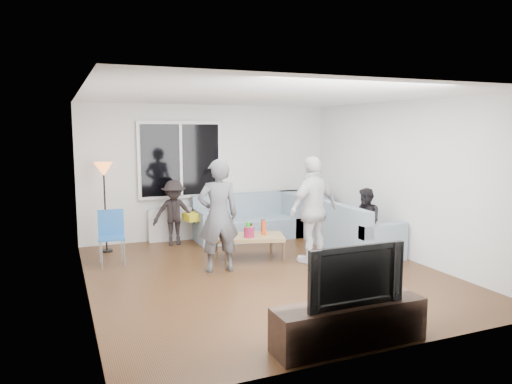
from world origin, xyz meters
name	(u,v)px	position (x,y,z in m)	size (l,w,h in m)	color
floor	(265,275)	(0.00, 0.00, -0.02)	(5.00, 5.50, 0.04)	#56351C
ceiling	(266,95)	(0.00, 0.00, 2.62)	(5.00, 5.50, 0.04)	white
wall_back	(209,171)	(0.00, 2.77, 1.30)	(5.00, 0.04, 2.60)	silver
wall_front	(386,221)	(0.00, -2.77, 1.30)	(5.00, 0.04, 2.60)	silver
wall_left	(82,197)	(-2.52, 0.00, 1.30)	(0.04, 5.50, 2.60)	silver
wall_right	(405,180)	(2.52, 0.00, 1.30)	(0.04, 5.50, 2.60)	silver
window_frame	(180,160)	(-0.60, 2.69, 1.55)	(1.62, 0.06, 1.47)	white
window_glass	(181,160)	(-0.60, 2.65, 1.55)	(1.50, 0.02, 1.35)	black
window_mullion	(181,160)	(-0.60, 2.64, 1.55)	(0.05, 0.03, 1.35)	white
radiator	(182,224)	(-0.60, 2.65, 0.31)	(1.30, 0.12, 0.62)	silver
potted_plant	(203,199)	(-0.18, 2.62, 0.78)	(0.18, 0.15, 0.33)	#386E2C
vase	(165,205)	(-0.93, 2.62, 0.71)	(0.17, 0.17, 0.17)	white
sofa_back_section	(253,216)	(0.74, 2.27, 0.42)	(2.30, 0.85, 0.85)	gray
sofa_right_section	(351,226)	(2.02, 0.77, 0.42)	(0.85, 2.00, 0.85)	gray
sofa_corner	(305,213)	(1.89, 2.27, 0.42)	(0.85, 0.85, 0.85)	gray
cushion_yellow	(195,217)	(-0.45, 2.25, 0.51)	(0.38, 0.32, 0.14)	gold
cushion_red	(200,215)	(-0.32, 2.33, 0.51)	(0.36, 0.30, 0.13)	maroon
coffee_table	(250,247)	(0.09, 0.83, 0.20)	(1.10, 0.60, 0.40)	#A3874F
pitcher	(249,232)	(0.03, 0.72, 0.49)	(0.17, 0.17, 0.17)	maroon
side_chair	(112,238)	(-2.05, 1.37, 0.43)	(0.40, 0.40, 0.86)	#265FA7
floor_lamp	(105,208)	(-2.05, 2.26, 0.78)	(0.32, 0.32, 1.56)	orange
player_left	(218,216)	(-0.60, 0.40, 0.85)	(0.62, 0.41, 1.70)	#4E4E53
player_right	(314,210)	(0.97, 0.28, 0.86)	(1.00, 0.42, 1.71)	silver
spectator_right	(366,222)	(2.02, 0.35, 0.57)	(0.56, 0.43, 1.15)	black
spectator_back	(174,213)	(-0.83, 2.30, 0.60)	(0.78, 0.45, 1.20)	black
tv_console	(349,324)	(-0.19, -2.50, 0.22)	(1.60, 0.40, 0.44)	#36261B
television	(351,273)	(-0.19, -2.50, 0.74)	(1.05, 0.14, 0.60)	black
bottle_d	(264,228)	(0.31, 0.78, 0.52)	(0.07, 0.07, 0.24)	#E24714
bottle_a	(232,230)	(-0.20, 0.90, 0.50)	(0.07, 0.07, 0.20)	#BF420B
bottle_c	(250,228)	(0.14, 0.95, 0.49)	(0.07, 0.07, 0.18)	black
bottle_e	(263,226)	(0.39, 0.98, 0.51)	(0.07, 0.07, 0.22)	black
bottle_b	(248,230)	(0.01, 0.72, 0.52)	(0.08, 0.08, 0.25)	green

